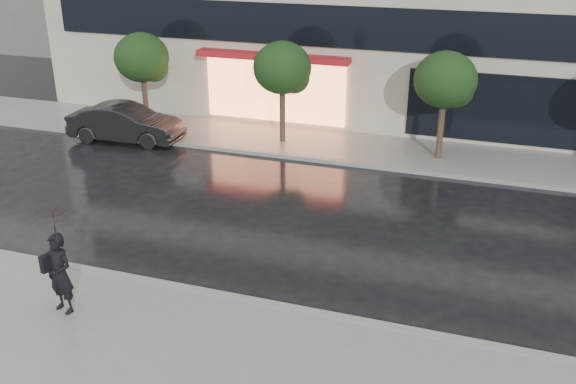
% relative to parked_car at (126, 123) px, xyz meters
% --- Properties ---
extents(ground, '(120.00, 120.00, 0.00)m').
position_rel_parked_car_xyz_m(ground, '(8.93, -8.30, -0.74)').
color(ground, black).
rests_on(ground, ground).
extents(sidewalk_near, '(60.00, 4.50, 0.12)m').
position_rel_parked_car_xyz_m(sidewalk_near, '(8.93, -11.55, -0.68)').
color(sidewalk_near, slate).
rests_on(sidewalk_near, ground).
extents(sidewalk_far, '(60.00, 3.50, 0.12)m').
position_rel_parked_car_xyz_m(sidewalk_far, '(8.93, 1.95, -0.68)').
color(sidewalk_far, slate).
rests_on(sidewalk_far, ground).
extents(curb_near, '(60.00, 0.25, 0.14)m').
position_rel_parked_car_xyz_m(curb_near, '(8.93, -9.30, -0.67)').
color(curb_near, gray).
rests_on(curb_near, ground).
extents(curb_far, '(60.00, 0.25, 0.14)m').
position_rel_parked_car_xyz_m(curb_far, '(8.93, 0.20, -0.67)').
color(curb_far, gray).
rests_on(curb_far, ground).
extents(tree_far_west, '(2.20, 2.20, 3.99)m').
position_rel_parked_car_xyz_m(tree_far_west, '(-0.01, 1.73, 2.18)').
color(tree_far_west, '#33261C').
rests_on(tree_far_west, ground).
extents(tree_mid_west, '(2.20, 2.20, 3.99)m').
position_rel_parked_car_xyz_m(tree_mid_west, '(5.99, 1.73, 2.18)').
color(tree_mid_west, '#33261C').
rests_on(tree_mid_west, ground).
extents(tree_mid_east, '(2.20, 2.20, 3.99)m').
position_rel_parked_car_xyz_m(tree_mid_east, '(11.99, 1.73, 2.18)').
color(tree_mid_east, '#33261C').
rests_on(tree_mid_east, ground).
extents(parked_car, '(4.58, 1.84, 1.48)m').
position_rel_parked_car_xyz_m(parked_car, '(0.00, 0.00, 0.00)').
color(parked_car, black).
rests_on(parked_car, ground).
extents(pedestrian_with_umbrella, '(1.08, 1.09, 2.50)m').
position_rel_parked_car_xyz_m(pedestrian_with_umbrella, '(5.26, -11.01, 0.93)').
color(pedestrian_with_umbrella, black).
rests_on(pedestrian_with_umbrella, sidewalk_near).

